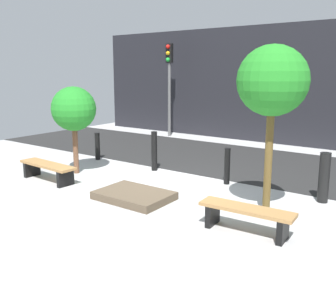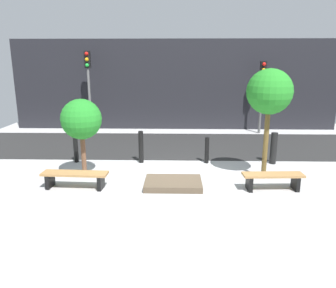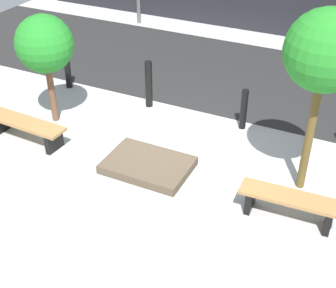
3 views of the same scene
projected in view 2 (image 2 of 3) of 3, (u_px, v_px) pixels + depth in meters
The scene contains 14 objects.
ground_plane at pixel (173, 177), 9.78m from camera, with size 18.00×18.00×0.00m, color #A7A7A7.
road_strip at pixel (174, 145), 13.56m from camera, with size 18.00×4.37×0.01m, color #242424.
building_facade at pixel (175, 85), 16.52m from camera, with size 16.20×0.50×4.44m, color black.
bench_left at pixel (75, 177), 8.89m from camera, with size 1.80×0.52×0.45m.
bench_right at pixel (273, 178), 8.76m from camera, with size 1.63×0.49×0.45m.
planter_bed at pixel (173, 183), 9.07m from camera, with size 1.57×1.10×0.16m, color brown.
tree_behind_left_bench at pixel (81, 120), 9.44m from camera, with size 1.17×1.17×2.33m.
tree_behind_right_bench at pixel (269, 93), 9.11m from camera, with size 1.28×1.28×3.19m.
bollard_far_left at pixel (76, 150), 11.18m from camera, with size 0.16×0.16×0.85m, color black.
bollard_left at pixel (141, 147), 11.09m from camera, with size 0.16×0.16×1.09m, color black.
bollard_center at pixel (207, 150), 11.06m from camera, with size 0.14×0.14×0.89m, color black.
bollard_right at pixel (274, 148), 10.99m from camera, with size 0.22×0.22×1.07m, color black.
traffic_light_west at pixel (88, 77), 15.41m from camera, with size 0.28×0.27×3.85m.
traffic_light_mid_west at pixel (262, 84), 15.28m from camera, with size 0.28×0.27×3.38m.
Camera 2 is at (0.07, -9.25, 3.36)m, focal length 35.00 mm.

